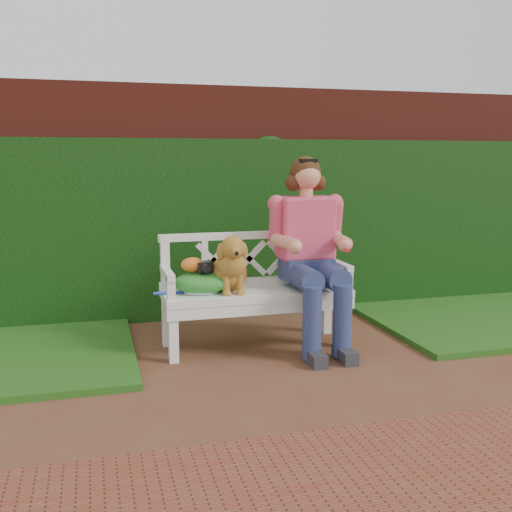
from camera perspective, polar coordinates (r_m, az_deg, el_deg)
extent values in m
plane|color=#5C2D1A|center=(4.42, 3.77, -10.83)|extent=(60.00, 60.00, 0.00)
cube|color=maroon|center=(6.00, -2.11, 5.25)|extent=(10.00, 0.30, 2.20)
cube|color=#195612|center=(5.81, -1.59, 2.65)|extent=(10.00, 0.18, 1.70)
cube|color=#1B4911|center=(6.30, 22.08, -5.14)|extent=(2.60, 2.00, 0.05)
cube|color=brown|center=(3.09, 14.19, -20.17)|extent=(4.00, 1.20, 0.03)
cube|color=black|center=(4.67, -4.98, -1.03)|extent=(0.15, 0.13, 0.08)
ellipsoid|color=orange|center=(4.69, -6.07, -0.82)|extent=(0.21, 0.18, 0.11)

